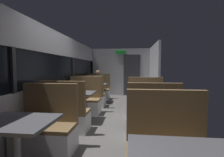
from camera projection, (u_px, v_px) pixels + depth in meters
The scene contains 16 objects.
ground_plane at pixel (111, 124), 3.95m from camera, with size 3.30×9.20×0.02m, color #514F4C.
carriage_window_panel_left at pixel (53, 78), 4.04m from camera, with size 0.09×8.48×2.30m.
carriage_end_bulkhead at pixel (122, 72), 8.03m from camera, with size 2.90×0.11×2.30m.
carriage_aisle_panel_right at pixel (154, 73), 6.69m from camera, with size 0.08×2.40×2.30m, color #B2B2B7.
dining_table_near_window at pixel (16, 129), 1.93m from camera, with size 0.90×0.70×0.74m.
bench_near_window_facing_entry at pixel (46, 131), 2.65m from camera, with size 0.95×0.50×1.10m.
dining_table_mid_window at pixel (77, 96), 4.15m from camera, with size 0.90×0.70×0.74m.
bench_mid_window_facing_end at pixel (66, 116), 3.48m from camera, with size 0.95×0.50×1.10m.
bench_mid_window_facing_entry at pixel (84, 102), 4.86m from camera, with size 0.95×0.50×1.10m.
dining_table_far_window at pixel (95, 86), 6.36m from camera, with size 0.90×0.70×0.74m.
bench_far_window_facing_end at pixel (91, 97), 5.69m from camera, with size 0.95×0.50×1.10m.
bench_far_window_facing_entry at pixel (99, 92), 7.08m from camera, with size 0.95×0.50×1.10m.
dining_table_rear_aisle at pixel (149, 99), 3.75m from camera, with size 0.90×0.70×0.74m.
bench_rear_aisle_facing_end at pixel (153, 122), 3.08m from camera, with size 0.95×0.50×1.10m.
bench_rear_aisle_facing_entry at pixel (146, 105), 4.47m from camera, with size 0.95×0.50×1.10m.
seated_passenger at pixel (98, 87), 6.99m from camera, with size 0.47×0.55×1.26m.
Camera 1 is at (0.46, -3.84, 1.37)m, focal length 26.04 mm.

